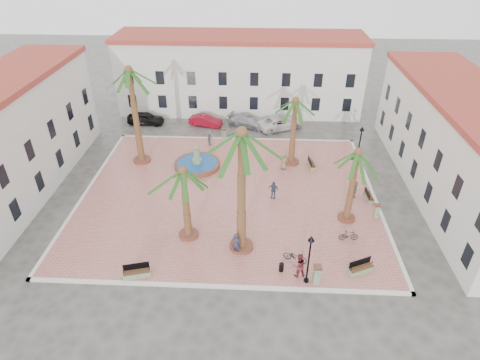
{
  "coord_description": "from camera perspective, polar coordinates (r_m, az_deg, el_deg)",
  "views": [
    {
      "loc": [
        2.46,
        -29.74,
        20.69
      ],
      "look_at": [
        1.0,
        0.0,
        1.6
      ],
      "focal_mm": 30.0,
      "sensor_mm": 36.0,
      "label": 1
    }
  ],
  "objects": [
    {
      "name": "ground",
      "position": [
        36.32,
        -1.58,
        -2.08
      ],
      "size": [
        120.0,
        120.0,
        0.0
      ],
      "primitive_type": "plane",
      "color": "#56544F",
      "rests_on": "ground"
    },
    {
      "name": "plaza",
      "position": [
        36.27,
        -1.58,
        -1.99
      ],
      "size": [
        26.0,
        22.0,
        0.15
      ],
      "primitive_type": "cube",
      "color": "#CD776D",
      "rests_on": "ground"
    },
    {
      "name": "kerb_n",
      "position": [
        45.73,
        -0.58,
        5.87
      ],
      "size": [
        26.3,
        0.3,
        0.16
      ],
      "primitive_type": "cube",
      "color": "silver",
      "rests_on": "ground"
    },
    {
      "name": "kerb_s",
      "position": [
        27.97,
        -3.26,
        -14.88
      ],
      "size": [
        26.3,
        0.3,
        0.16
      ],
      "primitive_type": "cube",
      "color": "silver",
      "rests_on": "ground"
    },
    {
      "name": "kerb_e",
      "position": [
        37.69,
        18.56,
        -2.43
      ],
      "size": [
        0.3,
        22.3,
        0.16
      ],
      "primitive_type": "cube",
      "color": "silver",
      "rests_on": "ground"
    },
    {
      "name": "kerb_w",
      "position": [
        39.35,
        -20.82,
        -1.32
      ],
      "size": [
        0.3,
        22.3,
        0.16
      ],
      "primitive_type": "cube",
      "color": "silver",
      "rests_on": "ground"
    },
    {
      "name": "building_north",
      "position": [
        52.28,
        -0.02,
        14.93
      ],
      "size": [
        30.4,
        7.4,
        9.5
      ],
      "color": "white",
      "rests_on": "ground"
    },
    {
      "name": "building_east",
      "position": [
        39.71,
        28.79,
        4.38
      ],
      "size": [
        7.4,
        26.4,
        9.0
      ],
      "rotation": [
        0.0,
        0.0,
        1.57
      ],
      "color": "white",
      "rests_on": "ground"
    },
    {
      "name": "building_west",
      "position": [
        39.88,
        -30.17,
        4.9
      ],
      "size": [
        6.4,
        24.4,
        10.0
      ],
      "rotation": [
        0.0,
        0.0,
        1.57
      ],
      "color": "white",
      "rests_on": "ground"
    },
    {
      "name": "fountain",
      "position": [
        40.29,
        -6.09,
        2.33
      ],
      "size": [
        4.54,
        4.54,
        2.35
      ],
      "color": "brown",
      "rests_on": "plaza"
    },
    {
      "name": "palm_nw",
      "position": [
        39.01,
        -15.37,
        13.5
      ],
      "size": [
        5.7,
        5.7,
        9.85
      ],
      "color": "brown",
      "rests_on": "plaza"
    },
    {
      "name": "palm_sw",
      "position": [
        28.82,
        -8.0,
        0.01
      ],
      "size": [
        4.95,
        4.95,
        6.26
      ],
      "color": "brown",
      "rests_on": "plaza"
    },
    {
      "name": "palm_s",
      "position": [
        25.65,
        0.22,
        4.75
      ],
      "size": [
        5.78,
        5.78,
        9.94
      ],
      "color": "brown",
      "rests_on": "plaza"
    },
    {
      "name": "palm_e",
      "position": [
        31.43,
        16.24,
        2.66
      ],
      "size": [
        4.58,
        4.58,
        6.57
      ],
      "color": "brown",
      "rests_on": "plaza"
    },
    {
      "name": "palm_ne",
      "position": [
        38.64,
        7.85,
        10.04
      ],
      "size": [
        5.15,
        5.15,
        7.05
      ],
      "color": "brown",
      "rests_on": "plaza"
    },
    {
      "name": "bench_s",
      "position": [
        29.16,
        -14.44,
        -12.69
      ],
      "size": [
        1.95,
        1.03,
        0.99
      ],
      "rotation": [
        0.0,
        0.0,
        0.26
      ],
      "color": "gray",
      "rests_on": "plaza"
    },
    {
      "name": "bench_se",
      "position": [
        29.78,
        16.8,
        -12.0
      ],
      "size": [
        1.93,
        1.3,
        0.98
      ],
      "rotation": [
        0.0,
        0.0,
        0.43
      ],
      "color": "gray",
      "rests_on": "plaza"
    },
    {
      "name": "bench_e",
      "position": [
        37.1,
        17.83,
        -2.3
      ],
      "size": [
        0.6,
        1.65,
        0.86
      ],
      "rotation": [
        0.0,
        0.0,
        1.63
      ],
      "color": "gray",
      "rests_on": "plaza"
    },
    {
      "name": "bench_ne",
      "position": [
        40.64,
        10.1,
        2.16
      ],
      "size": [
        0.72,
        1.75,
        0.9
      ],
      "rotation": [
        0.0,
        0.0,
        1.69
      ],
      "color": "gray",
      "rests_on": "plaza"
    },
    {
      "name": "lamppost_s",
      "position": [
        26.62,
        9.9,
        -9.96
      ],
      "size": [
        0.44,
        0.44,
        4.03
      ],
      "color": "black",
      "rests_on": "plaza"
    },
    {
      "name": "lamppost_e",
      "position": [
        40.69,
        16.73,
        5.54
      ],
      "size": [
        0.47,
        0.47,
        4.3
      ],
      "color": "black",
      "rests_on": "plaza"
    },
    {
      "name": "bollard_se",
      "position": [
        27.96,
        10.87,
        -13.04
      ],
      "size": [
        0.59,
        0.59,
        1.53
      ],
      "rotation": [
        0.0,
        0.0,
        0.08
      ],
      "color": "gray",
      "rests_on": "plaza"
    },
    {
      "name": "bollard_n",
      "position": [
        44.91,
        -2.29,
        6.51
      ],
      "size": [
        0.58,
        0.58,
        1.47
      ],
      "rotation": [
        0.0,
        0.0,
        0.12
      ],
      "color": "gray",
      "rests_on": "plaza"
    },
    {
      "name": "bollard_e",
      "position": [
        34.83,
        18.88,
        -4.18
      ],
      "size": [
        0.48,
        0.48,
        1.28
      ],
      "rotation": [
        0.0,
        0.0,
        -0.05
      ],
      "color": "gray",
      "rests_on": "plaza"
    },
    {
      "name": "litter_bin",
      "position": [
        28.75,
        5.9,
        -12.24
      ],
      "size": [
        0.34,
        0.34,
        0.66
      ],
      "primitive_type": "cylinder",
      "color": "black",
      "rests_on": "plaza"
    },
    {
      "name": "cyclist_a",
      "position": [
        29.5,
        -0.56,
        -9.02
      ],
      "size": [
        0.79,
        0.68,
        1.85
      ],
      "primitive_type": "imported",
      "rotation": [
        0.0,
        0.0,
        2.72
      ],
      "color": "#2B2E44",
      "rests_on": "plaza"
    },
    {
      "name": "bicycle_a",
      "position": [
        29.45,
        7.87,
        -10.72
      ],
      "size": [
        1.86,
        1.2,
        0.92
      ],
      "primitive_type": "imported",
      "rotation": [
        0.0,
        0.0,
        1.2
      ],
      "color": "black",
      "rests_on": "plaza"
    },
    {
      "name": "cyclist_b",
      "position": [
        28.13,
        8.37,
        -11.9
      ],
      "size": [
        1.07,
        0.92,
        1.92
      ],
      "primitive_type": "imported",
      "rotation": [
        0.0,
        0.0,
        3.37
      ],
      "color": "maroon",
      "rests_on": "plaza"
    },
    {
      "name": "bicycle_b",
      "position": [
        32.0,
        15.18,
        -7.61
      ],
      "size": [
        1.52,
        0.5,
        0.9
      ],
      "primitive_type": "imported",
      "rotation": [
        0.0,
        0.0,
        1.62
      ],
      "color": "black",
      "rests_on": "plaza"
    },
    {
      "name": "pedestrian_fountain_a",
      "position": [
        39.65,
        6.28,
        2.68
      ],
      "size": [
        1.0,
        0.88,
        1.72
      ],
      "primitive_type": "imported",
      "rotation": [
        0.0,
        0.0,
        0.49
      ],
      "color": "#857051",
      "rests_on": "plaza"
    },
    {
      "name": "pedestrian_fountain_b",
      "position": [
        35.29,
        4.75,
        -1.39
      ],
      "size": [
        1.07,
        0.74,
        1.69
      ],
      "primitive_type": "imported",
      "rotation": [
        0.0,
        0.0,
        -0.37
      ],
      "color": "#31425D",
      "rests_on": "plaza"
    },
    {
      "name": "pedestrian_north",
      "position": [
        44.02,
        -4.29,
        5.98
      ],
      "size": [
        0.93,
        1.22,
        1.68
      ],
      "primitive_type": "imported",
      "rotation": [
        0.0,
        0.0,
        1.25
      ],
      "color": "#4E4F53",
      "rests_on": "plaza"
    },
    {
      "name": "pedestrian_east",
      "position": [
        36.71,
        15.91,
        -1.26
      ],
      "size": [
        0.66,
        1.56,
        1.63
      ],
      "primitive_type": "imported",
      "rotation": [
        0.0,
        0.0,
        -1.45
      ],
      "color": "#706459",
      "rests_on": "plaza"
    },
    {
      "name": "car_black",
      "position": [
        50.57,
        -13.25,
        8.54
      ],
      "size": [
        4.42,
        1.86,
        1.49
      ],
      "primitive_type": "imported",
      "rotation": [
        0.0,
        0.0,
        1.55
      ],
      "color": "black",
      "rests_on": "ground"
    },
    {
      "name": "car_red",
      "position": [
        49.0,
        -4.91,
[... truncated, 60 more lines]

